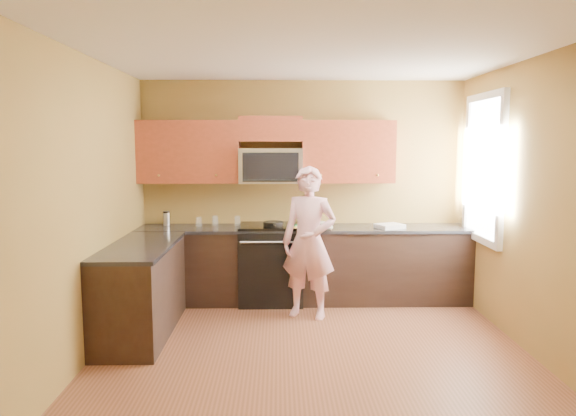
{
  "coord_description": "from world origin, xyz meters",
  "views": [
    {
      "loc": [
        -0.31,
        -4.66,
        1.92
      ],
      "look_at": [
        -0.2,
        1.3,
        1.2
      ],
      "focal_mm": 33.11,
      "sensor_mm": 36.0,
      "label": 1
    }
  ],
  "objects_px": {
    "woman": "(309,242)",
    "travel_mug": "(167,225)",
    "stove": "(271,263)",
    "frying_pan": "(273,226)",
    "microwave": "(271,183)",
    "butter_tub": "(293,230)"
  },
  "relations": [
    {
      "from": "microwave",
      "to": "butter_tub",
      "type": "bearing_deg",
      "value": -50.92
    },
    {
      "from": "frying_pan",
      "to": "microwave",
      "type": "bearing_deg",
      "value": 92.45
    },
    {
      "from": "stove",
      "to": "butter_tub",
      "type": "bearing_deg",
      "value": -36.83
    },
    {
      "from": "woman",
      "to": "travel_mug",
      "type": "relative_size",
      "value": 9.64
    },
    {
      "from": "woman",
      "to": "microwave",
      "type": "bearing_deg",
      "value": 141.94
    },
    {
      "from": "woman",
      "to": "stove",
      "type": "bearing_deg",
      "value": 147.21
    },
    {
      "from": "stove",
      "to": "frying_pan",
      "type": "xyz_separation_m",
      "value": [
        0.03,
        -0.09,
        0.47
      ]
    },
    {
      "from": "stove",
      "to": "butter_tub",
      "type": "relative_size",
      "value": 7.88
    },
    {
      "from": "frying_pan",
      "to": "travel_mug",
      "type": "bearing_deg",
      "value": 162.46
    },
    {
      "from": "woman",
      "to": "travel_mug",
      "type": "distance_m",
      "value": 1.88
    },
    {
      "from": "microwave",
      "to": "woman",
      "type": "height_order",
      "value": "woman"
    },
    {
      "from": "stove",
      "to": "travel_mug",
      "type": "distance_m",
      "value": 1.38
    },
    {
      "from": "woman",
      "to": "butter_tub",
      "type": "bearing_deg",
      "value": 134.49
    },
    {
      "from": "stove",
      "to": "frying_pan",
      "type": "distance_m",
      "value": 0.48
    },
    {
      "from": "stove",
      "to": "butter_tub",
      "type": "xyz_separation_m",
      "value": [
        0.26,
        -0.19,
        0.45
      ]
    },
    {
      "from": "microwave",
      "to": "butter_tub",
      "type": "relative_size",
      "value": 6.3
    },
    {
      "from": "microwave",
      "to": "frying_pan",
      "type": "bearing_deg",
      "value": -82.06
    },
    {
      "from": "stove",
      "to": "butter_tub",
      "type": "height_order",
      "value": "butter_tub"
    },
    {
      "from": "stove",
      "to": "microwave",
      "type": "height_order",
      "value": "microwave"
    },
    {
      "from": "frying_pan",
      "to": "woman",
      "type": "bearing_deg",
      "value": -55.83
    },
    {
      "from": "stove",
      "to": "woman",
      "type": "xyz_separation_m",
      "value": [
        0.43,
        -0.57,
        0.37
      ]
    },
    {
      "from": "frying_pan",
      "to": "stove",
      "type": "bearing_deg",
      "value": 102.83
    }
  ]
}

